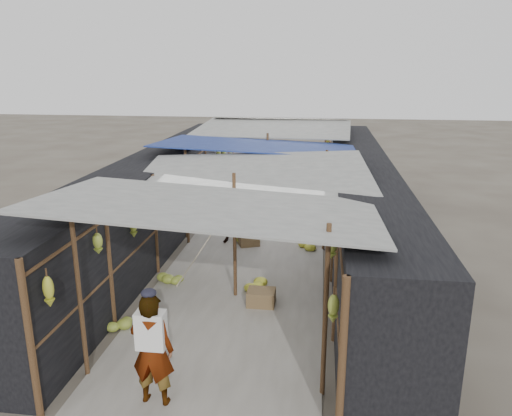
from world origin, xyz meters
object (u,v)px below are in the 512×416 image
at_px(crate_near, 249,240).
at_px(shopper_blue, 236,215).
at_px(vendor_seated, 299,186).
at_px(vendor_elderly, 152,350).
at_px(black_basin, 318,208).

height_order(crate_near, shopper_blue, shopper_blue).
xyz_separation_m(shopper_blue, vendor_seated, (1.43, 4.97, -0.34)).
relative_size(shopper_blue, vendor_seated, 1.80).
bearing_deg(shopper_blue, vendor_seated, 57.58).
bearing_deg(crate_near, vendor_elderly, -116.42).
relative_size(black_basin, shopper_blue, 0.37).
xyz_separation_m(black_basin, vendor_elderly, (-2.16, -10.13, 0.76)).
relative_size(crate_near, vendor_elderly, 0.30).
bearing_deg(black_basin, vendor_elderly, -102.04).
bearing_deg(crate_near, vendor_seated, 55.29).
bearing_deg(vendor_seated, shopper_blue, -10.19).
bearing_deg(shopper_blue, crate_near, -47.64).
xyz_separation_m(crate_near, vendor_elderly, (-0.38, -6.51, 0.69)).
relative_size(crate_near, shopper_blue, 0.34).
bearing_deg(shopper_blue, black_basin, 41.51).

